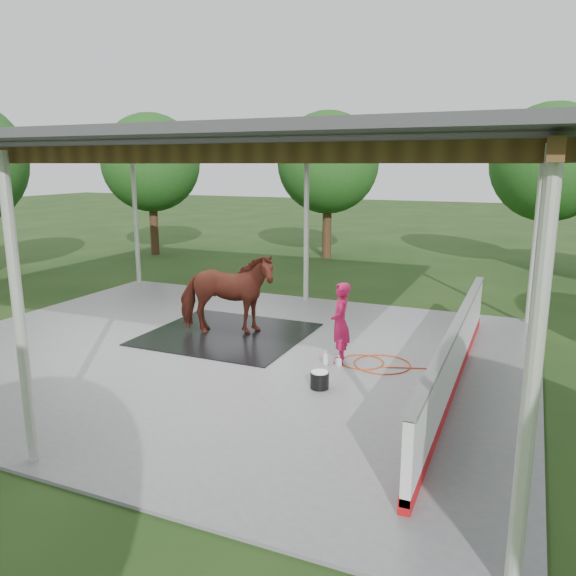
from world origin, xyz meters
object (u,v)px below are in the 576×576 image
at_px(handler, 340,323).
at_px(wash_bucket, 320,380).
at_px(horse, 226,294).
at_px(dasher_board, 456,355).

xyz_separation_m(handler, wash_bucket, (0.10, -1.37, -0.62)).
distance_m(handler, wash_bucket, 1.50).
relative_size(handler, wash_bucket, 4.88).
bearing_deg(horse, wash_bucket, -145.86).
distance_m(dasher_board, handler, 2.19).
bearing_deg(horse, dasher_board, -122.30).
xyz_separation_m(horse, wash_bucket, (2.94, -2.04, -0.77)).
bearing_deg(handler, dasher_board, 65.04).
bearing_deg(wash_bucket, handler, 94.07).
bearing_deg(dasher_board, handler, 171.63).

